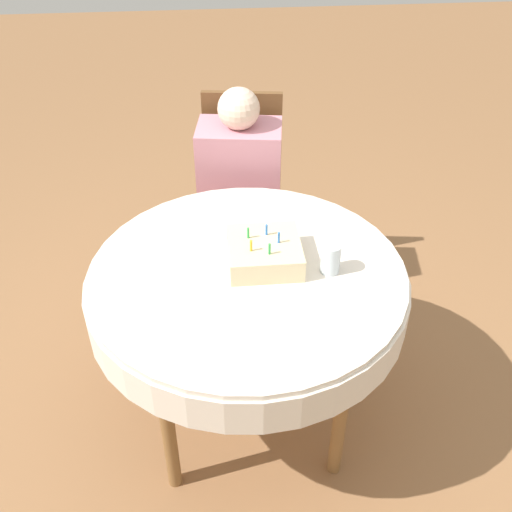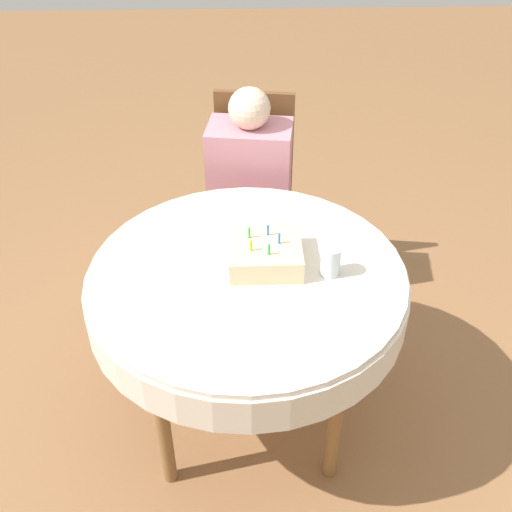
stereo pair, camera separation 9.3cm
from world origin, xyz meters
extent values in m
plane|color=#8C603D|center=(0.00, 0.00, 0.00)|extent=(12.00, 12.00, 0.00)
cylinder|color=silver|center=(0.00, 0.00, 0.74)|extent=(1.09, 1.09, 0.02)
cylinder|color=silver|center=(0.00, 0.00, 0.66)|extent=(1.11, 1.11, 0.14)
cylinder|color=brown|center=(-0.30, -0.30, 0.37)|extent=(0.05, 0.05, 0.73)
cylinder|color=brown|center=(0.30, -0.30, 0.37)|extent=(0.05, 0.05, 0.73)
cylinder|color=brown|center=(-0.30, 0.30, 0.37)|extent=(0.05, 0.05, 0.73)
cylinder|color=brown|center=(0.30, 0.30, 0.37)|extent=(0.05, 0.05, 0.73)
cube|color=brown|center=(0.03, 0.79, 0.43)|extent=(0.46, 0.46, 0.04)
cube|color=brown|center=(0.06, 0.98, 0.72)|extent=(0.37, 0.08, 0.54)
cylinder|color=brown|center=(-0.17, 0.64, 0.20)|extent=(0.04, 0.04, 0.41)
cylinder|color=brown|center=(0.18, 0.59, 0.20)|extent=(0.04, 0.04, 0.41)
cylinder|color=brown|center=(-0.12, 0.99, 0.20)|extent=(0.04, 0.04, 0.41)
cylinder|color=brown|center=(0.23, 0.94, 0.20)|extent=(0.04, 0.04, 0.41)
cylinder|color=beige|center=(-0.08, 0.63, 0.22)|extent=(0.09, 0.09, 0.44)
cylinder|color=beige|center=(0.10, 0.61, 0.22)|extent=(0.09, 0.09, 0.44)
cube|color=#C67F8E|center=(0.03, 0.79, 0.68)|extent=(0.40, 0.29, 0.47)
sphere|color=beige|center=(0.03, 0.79, 0.99)|extent=(0.18, 0.18, 0.18)
cube|color=beige|center=(0.06, 0.04, 0.79)|extent=(0.25, 0.25, 0.08)
cylinder|color=blue|center=(0.11, 0.04, 0.86)|extent=(0.01, 0.01, 0.04)
cylinder|color=blue|center=(0.07, 0.09, 0.86)|extent=(0.01, 0.01, 0.04)
cylinder|color=green|center=(0.01, 0.07, 0.86)|extent=(0.01, 0.01, 0.04)
cylinder|color=gold|center=(0.01, 0.00, 0.86)|extent=(0.01, 0.01, 0.04)
cylinder|color=green|center=(0.07, -0.02, 0.86)|extent=(0.01, 0.01, 0.04)
cylinder|color=silver|center=(0.28, -0.03, 0.81)|extent=(0.07, 0.07, 0.11)
camera|label=1|loc=(-0.12, -1.58, 2.03)|focal=42.00mm
camera|label=2|loc=(-0.02, -1.59, 2.03)|focal=42.00mm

